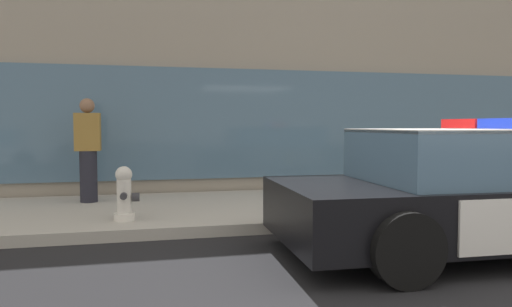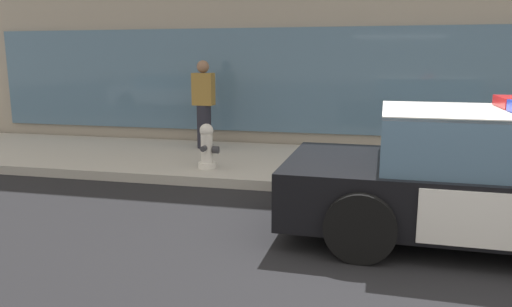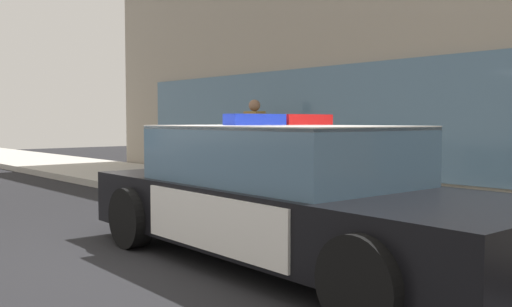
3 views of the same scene
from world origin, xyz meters
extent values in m
plane|color=black|center=(0.00, 0.00, 0.00)|extent=(48.00, 48.00, 0.00)
cube|color=#B2ADA3|center=(0.00, 3.45, 0.07)|extent=(48.00, 3.11, 0.15)
cube|color=gray|center=(1.45, 10.97, 3.82)|extent=(24.66, 11.83, 7.65)
cube|color=slate|center=(-1.51, 5.03, 1.45)|extent=(14.79, 0.08, 2.10)
cube|color=black|center=(0.95, 0.58, 0.50)|extent=(5.08, 2.02, 0.60)
cube|color=silver|center=(-0.81, 0.62, 0.67)|extent=(1.46, 1.89, 0.05)
cube|color=silver|center=(0.87, 1.54, 0.50)|extent=(2.11, 0.08, 0.51)
cube|color=yellow|center=(0.87, 1.56, 0.50)|extent=(0.22, 0.02, 0.26)
cube|color=slate|center=(0.75, 0.58, 1.07)|extent=(2.66, 1.77, 0.60)
cube|color=silver|center=(0.75, 0.58, 1.36)|extent=(2.66, 1.77, 0.04)
cube|color=red|center=(0.76, 0.92, 1.44)|extent=(0.22, 0.65, 0.11)
cube|color=blue|center=(0.74, 0.24, 1.44)|extent=(0.22, 0.65, 0.11)
cylinder|color=black|center=(-0.69, 1.57, 0.34)|extent=(0.69, 0.24, 0.68)
cylinder|color=black|center=(-0.73, -0.33, 0.34)|extent=(0.69, 0.24, 0.68)
cylinder|color=silver|center=(-3.23, 2.51, 0.20)|extent=(0.28, 0.28, 0.10)
cylinder|color=silver|center=(-3.23, 2.51, 0.47)|extent=(0.19, 0.19, 0.45)
sphere|color=silver|center=(-3.23, 2.51, 0.77)|extent=(0.22, 0.22, 0.22)
cylinder|color=#333338|center=(-3.23, 2.51, 0.84)|extent=(0.06, 0.06, 0.05)
cylinder|color=#333338|center=(-3.23, 2.37, 0.50)|extent=(0.09, 0.10, 0.09)
cylinder|color=#333338|center=(-3.23, 2.66, 0.50)|extent=(0.09, 0.10, 0.09)
cylinder|color=#333338|center=(-3.08, 2.51, 0.46)|extent=(0.10, 0.12, 0.12)
cylinder|color=#23232D|center=(-3.86, 4.22, 0.57)|extent=(0.28, 0.28, 0.85)
cube|color=olive|center=(-3.86, 4.22, 1.31)|extent=(0.40, 0.27, 0.62)
sphere|color=#8C664C|center=(-3.86, 4.22, 1.74)|extent=(0.24, 0.24, 0.24)
camera|label=1|loc=(-2.93, -4.00, 1.43)|focal=33.26mm
camera|label=2|loc=(-0.69, -4.80, 1.90)|focal=34.16mm
camera|label=3|loc=(4.94, -3.41, 1.43)|focal=39.79mm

